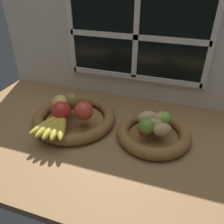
{
  "coord_description": "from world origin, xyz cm",
  "views": [
    {
      "loc": [
        22.63,
        -74.16,
        57.59
      ],
      "look_at": [
        -1.58,
        -1.45,
        8.62
      ],
      "focal_mm": 36.64,
      "sensor_mm": 36.0,
      "label": 1
    }
  ],
  "objects_px": {
    "potato_oblong": "(147,117)",
    "apple_golden_left": "(61,103)",
    "potato_large": "(155,124)",
    "lime_far": "(164,118)",
    "potato_back": "(162,118)",
    "chili_pepper": "(154,132)",
    "apple_red_front": "(61,111)",
    "fruit_bowl_right": "(153,133)",
    "apple_red_right": "(84,111)",
    "pear_brown": "(72,102)",
    "potato_small": "(162,129)",
    "fruit_bowl_left": "(74,118)",
    "banana_bunch_front": "(54,125)",
    "lime_near": "(146,126)"
  },
  "relations": [
    {
      "from": "chili_pepper",
      "to": "lime_far",
      "type": "bearing_deg",
      "value": 46.09
    },
    {
      "from": "pear_brown",
      "to": "potato_small",
      "type": "distance_m",
      "value": 0.4
    },
    {
      "from": "fruit_bowl_right",
      "to": "potato_back",
      "type": "bearing_deg",
      "value": 65.56
    },
    {
      "from": "fruit_bowl_left",
      "to": "potato_oblong",
      "type": "bearing_deg",
      "value": 5.15
    },
    {
      "from": "lime_far",
      "to": "potato_large",
      "type": "bearing_deg",
      "value": -127.87
    },
    {
      "from": "potato_back",
      "to": "lime_far",
      "type": "distance_m",
      "value": 0.01
    },
    {
      "from": "fruit_bowl_right",
      "to": "apple_red_right",
      "type": "xyz_separation_m",
      "value": [
        -0.28,
        -0.03,
        0.06
      ]
    },
    {
      "from": "banana_bunch_front",
      "to": "lime_near",
      "type": "bearing_deg",
      "value": 14.25
    },
    {
      "from": "apple_red_right",
      "to": "fruit_bowl_left",
      "type": "bearing_deg",
      "value": 155.85
    },
    {
      "from": "fruit_bowl_right",
      "to": "apple_red_right",
      "type": "distance_m",
      "value": 0.29
    },
    {
      "from": "fruit_bowl_left",
      "to": "potato_oblong",
      "type": "relative_size",
      "value": 4.31
    },
    {
      "from": "potato_oblong",
      "to": "banana_bunch_front",
      "type": "bearing_deg",
      "value": -155.11
    },
    {
      "from": "pear_brown",
      "to": "potato_small",
      "type": "xyz_separation_m",
      "value": [
        0.39,
        -0.06,
        -0.01
      ]
    },
    {
      "from": "fruit_bowl_left",
      "to": "lime_near",
      "type": "relative_size",
      "value": 5.83
    },
    {
      "from": "apple_red_front",
      "to": "potato_oblong",
      "type": "bearing_deg",
      "value": 13.9
    },
    {
      "from": "potato_back",
      "to": "chili_pepper",
      "type": "height_order",
      "value": "potato_back"
    },
    {
      "from": "chili_pepper",
      "to": "apple_golden_left",
      "type": "bearing_deg",
      "value": 148.92
    },
    {
      "from": "banana_bunch_front",
      "to": "potato_large",
      "type": "distance_m",
      "value": 0.38
    },
    {
      "from": "potato_large",
      "to": "apple_golden_left",
      "type": "bearing_deg",
      "value": 179.66
    },
    {
      "from": "apple_golden_left",
      "to": "potato_large",
      "type": "relative_size",
      "value": 1.08
    },
    {
      "from": "fruit_bowl_left",
      "to": "fruit_bowl_right",
      "type": "distance_m",
      "value": 0.34
    },
    {
      "from": "lime_near",
      "to": "lime_far",
      "type": "height_order",
      "value": "lime_near"
    },
    {
      "from": "apple_golden_left",
      "to": "potato_oblong",
      "type": "bearing_deg",
      "value": 3.94
    },
    {
      "from": "fruit_bowl_right",
      "to": "apple_red_right",
      "type": "height_order",
      "value": "apple_red_right"
    },
    {
      "from": "fruit_bowl_left",
      "to": "apple_golden_left",
      "type": "relative_size",
      "value": 4.86
    },
    {
      "from": "banana_bunch_front",
      "to": "lime_near",
      "type": "xyz_separation_m",
      "value": [
        0.34,
        0.09,
        0.01
      ]
    },
    {
      "from": "potato_large",
      "to": "lime_far",
      "type": "bearing_deg",
      "value": 52.13
    },
    {
      "from": "apple_red_front",
      "to": "potato_small",
      "type": "xyz_separation_m",
      "value": [
        0.4,
        0.02,
        -0.01
      ]
    },
    {
      "from": "apple_red_right",
      "to": "lime_far",
      "type": "xyz_separation_m",
      "value": [
        0.31,
        0.07,
        -0.01
      ]
    },
    {
      "from": "apple_red_front",
      "to": "potato_large",
      "type": "xyz_separation_m",
      "value": [
        0.37,
        0.05,
        -0.02
      ]
    },
    {
      "from": "potato_small",
      "to": "lime_near",
      "type": "height_order",
      "value": "lime_near"
    },
    {
      "from": "apple_golden_left",
      "to": "apple_red_front",
      "type": "xyz_separation_m",
      "value": [
        0.03,
        -0.06,
        0.0
      ]
    },
    {
      "from": "fruit_bowl_right",
      "to": "apple_red_front",
      "type": "height_order",
      "value": "apple_red_front"
    },
    {
      "from": "apple_golden_left",
      "to": "pear_brown",
      "type": "distance_m",
      "value": 0.05
    },
    {
      "from": "pear_brown",
      "to": "lime_far",
      "type": "xyz_separation_m",
      "value": [
        0.39,
        0.01,
        -0.01
      ]
    },
    {
      "from": "potato_oblong",
      "to": "apple_golden_left",
      "type": "bearing_deg",
      "value": -176.06
    },
    {
      "from": "potato_large",
      "to": "fruit_bowl_right",
      "type": "bearing_deg",
      "value": 10.62
    },
    {
      "from": "fruit_bowl_right",
      "to": "potato_large",
      "type": "bearing_deg",
      "value": -169.38
    },
    {
      "from": "fruit_bowl_left",
      "to": "apple_golden_left",
      "type": "distance_m",
      "value": 0.09
    },
    {
      "from": "lime_far",
      "to": "apple_red_right",
      "type": "bearing_deg",
      "value": -168.12
    },
    {
      "from": "fruit_bowl_left",
      "to": "banana_bunch_front",
      "type": "relative_size",
      "value": 1.94
    },
    {
      "from": "potato_oblong",
      "to": "potato_large",
      "type": "relative_size",
      "value": 1.22
    },
    {
      "from": "potato_large",
      "to": "potato_small",
      "type": "bearing_deg",
      "value": -45.0
    },
    {
      "from": "apple_red_front",
      "to": "banana_bunch_front",
      "type": "distance_m",
      "value": 0.07
    },
    {
      "from": "apple_golden_left",
      "to": "potato_large",
      "type": "xyz_separation_m",
      "value": [
        0.4,
        -0.0,
        -0.02
      ]
    },
    {
      "from": "apple_red_front",
      "to": "potato_oblong",
      "type": "relative_size",
      "value": 0.95
    },
    {
      "from": "pear_brown",
      "to": "chili_pepper",
      "type": "xyz_separation_m",
      "value": [
        0.37,
        -0.06,
        -0.03
      ]
    },
    {
      "from": "fruit_bowl_left",
      "to": "lime_far",
      "type": "bearing_deg",
      "value": 5.87
    },
    {
      "from": "potato_back",
      "to": "chili_pepper",
      "type": "xyz_separation_m",
      "value": [
        -0.01,
        -0.08,
        -0.02
      ]
    },
    {
      "from": "lime_far",
      "to": "potato_oblong",
      "type": "bearing_deg",
      "value": -170.75
    }
  ]
}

